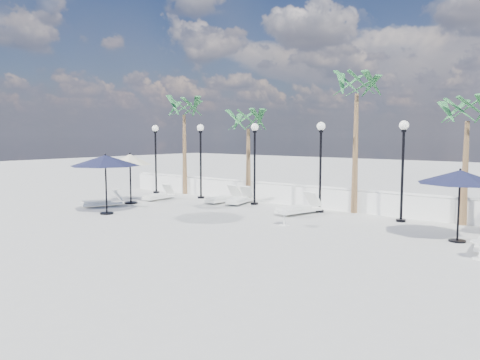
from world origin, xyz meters
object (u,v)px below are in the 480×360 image
Objects in this scene: parasol_navy_left at (105,161)px; lounger_3 at (224,198)px; lounger_2 at (299,208)px; parasol_navy_mid at (460,177)px; parasol_cream_small at (130,160)px; lounger_0 at (102,202)px; lounger_4 at (240,199)px; lounger_1 at (159,195)px.

lounger_3 is at bearing 73.18° from parasol_navy_left.
parasol_navy_mid is (6.49, -1.22, 1.74)m from lounger_2.
lounger_2 is 6.83m from parasol_navy_mid.
parasol_navy_left is 1.17× the size of parasol_cream_small.
lounger_4 is at bearing 68.58° from lounger_0.
lounger_2 is 4.65m from lounger_3.
parasol_navy_mid is at bearing 16.43° from parasol_navy_left.
parasol_navy_left reaches higher than lounger_2.
parasol_cream_small is at bearing -175.10° from parasol_navy_mid.
lounger_1 is at bearing -172.69° from lounger_4.
lounger_2 is 3.79m from lounger_4.
lounger_2 is at bearing -3.90° from lounger_3.
parasol_navy_left reaches higher than parasol_navy_mid.
parasol_navy_mid is at bearing -6.23° from lounger_3.
lounger_1 is 0.65× the size of parasol_navy_left.
parasol_navy_left is 1.12× the size of parasol_navy_mid.
lounger_1 is 4.38m from lounger_4.
parasol_navy_mid is at bearing 32.72° from lounger_0.
lounger_4 is (4.44, 4.65, 0.01)m from lounger_0.
parasol_navy_left is at bearing -74.69° from lounger_1.
lounger_3 is at bearing 178.88° from lounger_4.
lounger_1 is 14.44m from parasol_navy_mid.
lounger_1 is 3.47m from lounger_3.
lounger_3 is 0.70× the size of parasol_navy_left.
parasol_navy_left is (1.54, -4.23, 2.00)m from lounger_1.
lounger_2 is 1.12× the size of lounger_3.
parasol_navy_mid is at bearing -6.52° from lounger_1.
lounger_1 is (0.33, 3.16, -0.00)m from lounger_0.
parasol_cream_small reaches higher than lounger_0.
lounger_4 is 10.54m from parasol_navy_mid.
parasol_navy_left reaches higher than lounger_4.
lounger_2 is at bearing 38.42° from parasol_navy_left.
lounger_4 is at bearing -177.94° from lounger_2.
parasol_navy_left is (-6.29, -4.99, 1.96)m from lounger_2.
lounger_0 is 0.95× the size of lounger_3.
parasol_navy_mid reaches higher than lounger_1.
parasol_navy_mid is (10.21, -1.95, 1.77)m from lounger_4.
lounger_3 is at bearing 42.21° from parasol_cream_small.
lounger_1 is at bearing 86.70° from parasol_cream_small.
lounger_1 is at bearing 110.00° from parasol_navy_left.
lounger_3 is at bearing 170.96° from parasol_navy_mid.
lounger_0 is at bearing -146.33° from lounger_4.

